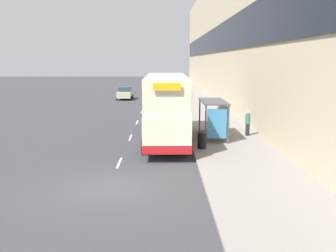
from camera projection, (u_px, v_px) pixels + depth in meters
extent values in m
plane|color=#38383D|center=(108.00, 188.00, 15.56)|extent=(220.00, 220.00, 0.00)
cube|color=gray|center=(193.00, 97.00, 53.54)|extent=(5.00, 93.00, 0.14)
cube|color=#C6B793|center=(223.00, 35.00, 52.07)|extent=(3.00, 93.00, 17.53)
cube|color=black|center=(211.00, 41.00, 52.21)|extent=(0.12, 89.28, 3.15)
cube|color=silver|center=(119.00, 163.00, 19.41)|extent=(0.12, 2.00, 0.01)
cube|color=silver|center=(130.00, 137.00, 25.81)|extent=(0.12, 2.00, 0.01)
cube|color=silver|center=(137.00, 122.00, 32.20)|extent=(0.12, 2.00, 0.01)
cube|color=silver|center=(142.00, 112.00, 38.60)|extent=(0.12, 2.00, 0.01)
cube|color=silver|center=(145.00, 105.00, 45.00)|extent=(0.12, 2.00, 0.01)
cube|color=silver|center=(147.00, 99.00, 51.40)|extent=(0.12, 2.00, 0.01)
cube|color=silver|center=(149.00, 95.00, 57.80)|extent=(0.12, 2.00, 0.01)
cube|color=silver|center=(151.00, 91.00, 64.19)|extent=(0.12, 2.00, 0.01)
cube|color=#4C4C51|center=(213.00, 101.00, 24.81)|extent=(1.60, 4.20, 0.08)
cylinder|color=#4C4C51|center=(206.00, 125.00, 23.05)|extent=(0.10, 0.10, 2.40)
cylinder|color=#4C4C51|center=(200.00, 115.00, 26.99)|extent=(0.10, 0.10, 2.40)
cylinder|color=#4C4C51|center=(228.00, 125.00, 23.06)|extent=(0.10, 0.10, 2.40)
cylinder|color=#4C4C51|center=(219.00, 115.00, 27.00)|extent=(0.10, 0.10, 2.40)
cube|color=#99A8B2|center=(223.00, 118.00, 25.01)|extent=(0.04, 3.68, 1.92)
cube|color=#3F8CBF|center=(217.00, 124.00, 23.10)|extent=(1.19, 0.10, 1.82)
cube|color=maroon|center=(216.00, 131.00, 25.16)|extent=(0.36, 2.80, 0.08)
cube|color=beige|center=(166.00, 120.00, 24.34)|extent=(2.55, 10.87, 1.85)
cube|color=beige|center=(166.00, 91.00, 24.01)|extent=(2.50, 10.54, 1.95)
cube|color=#B2191E|center=(166.00, 131.00, 24.46)|extent=(2.58, 10.92, 0.45)
cube|color=#2D3847|center=(166.00, 114.00, 24.28)|extent=(2.58, 10.22, 0.81)
cube|color=#2D3847|center=(166.00, 92.00, 24.03)|extent=(2.55, 10.22, 0.94)
cube|color=yellow|center=(167.00, 87.00, 18.57)|extent=(1.40, 0.08, 0.36)
cylinder|color=black|center=(149.00, 124.00, 28.13)|extent=(0.30, 1.00, 1.00)
cylinder|color=black|center=(183.00, 124.00, 28.15)|extent=(0.30, 1.00, 1.00)
cylinder|color=black|center=(144.00, 145.00, 21.17)|extent=(0.30, 1.00, 1.00)
cylinder|color=black|center=(189.00, 145.00, 21.19)|extent=(0.30, 1.00, 1.00)
cube|color=#B7B799|center=(125.00, 94.00, 51.14)|extent=(1.87, 4.03, 0.77)
cube|color=#2D3847|center=(125.00, 89.00, 51.21)|extent=(1.64, 1.93, 0.63)
cylinder|color=black|center=(131.00, 98.00, 49.98)|extent=(0.20, 0.60, 0.60)
cylinder|color=black|center=(117.00, 98.00, 49.96)|extent=(0.20, 0.60, 0.60)
cylinder|color=black|center=(133.00, 96.00, 52.44)|extent=(0.20, 0.60, 0.60)
cylinder|color=black|center=(119.00, 96.00, 52.42)|extent=(0.20, 0.60, 0.60)
cube|color=maroon|center=(167.00, 86.00, 67.65)|extent=(1.77, 4.31, 0.76)
cube|color=#2D3847|center=(167.00, 82.00, 67.32)|extent=(1.56, 2.07, 0.62)
cylinder|color=black|center=(162.00, 88.00, 69.02)|extent=(0.20, 0.60, 0.60)
cylinder|color=black|center=(172.00, 88.00, 69.04)|extent=(0.20, 0.60, 0.60)
cylinder|color=black|center=(162.00, 89.00, 66.39)|extent=(0.20, 0.60, 0.60)
cylinder|color=black|center=(172.00, 89.00, 66.41)|extent=(0.20, 0.60, 0.60)
cylinder|color=#23232D|center=(247.00, 130.00, 25.74)|extent=(0.28, 0.28, 0.81)
cylinder|color=#337260|center=(248.00, 119.00, 25.61)|extent=(0.34, 0.34, 0.68)
sphere|color=tan|center=(248.00, 113.00, 25.53)|extent=(0.22, 0.22, 0.22)
cylinder|color=#23232D|center=(219.00, 122.00, 29.07)|extent=(0.29, 0.29, 0.85)
cylinder|color=#997F51|center=(219.00, 112.00, 28.94)|extent=(0.36, 0.36, 0.71)
sphere|color=tan|center=(219.00, 106.00, 28.86)|extent=(0.23, 0.23, 0.23)
cylinder|color=black|center=(202.00, 141.00, 21.93)|extent=(0.52, 0.52, 0.95)
cylinder|color=#2D2D33|center=(202.00, 132.00, 21.84)|extent=(0.55, 0.55, 0.10)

